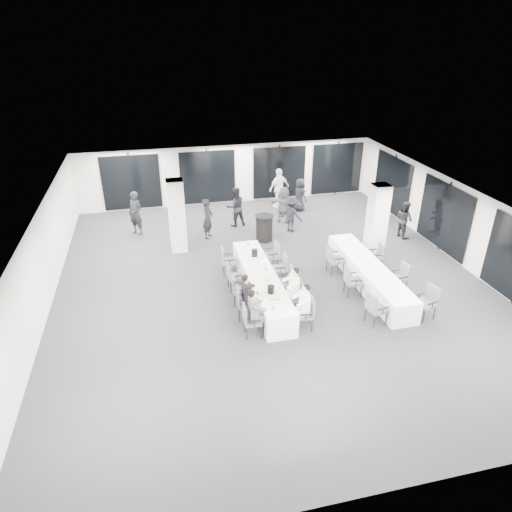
{
  "coord_description": "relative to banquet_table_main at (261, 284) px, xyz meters",
  "views": [
    {
      "loc": [
        -3.52,
        -12.87,
        7.73
      ],
      "look_at": [
        -0.57,
        -0.2,
        1.15
      ],
      "focal_mm": 32.0,
      "sensor_mm": 36.0,
      "label": 1
    }
  ],
  "objects": [
    {
      "name": "room",
      "position": [
        1.38,
        1.79,
        1.01
      ],
      "size": [
        14.04,
        16.04,
        2.84
      ],
      "color": "#232328",
      "rests_on": "ground"
    },
    {
      "name": "column_left",
      "position": [
        -2.3,
        3.88,
        1.02
      ],
      "size": [
        0.6,
        0.6,
        2.8
      ],
      "primitive_type": "cube",
      "color": "silver",
      "rests_on": "floor"
    },
    {
      "name": "column_right",
      "position": [
        4.7,
        1.68,
        1.02
      ],
      "size": [
        0.6,
        0.6,
        2.8
      ],
      "primitive_type": "cube",
      "color": "silver",
      "rests_on": "floor"
    },
    {
      "name": "banquet_table_main",
      "position": [
        0.0,
        0.0,
        0.0
      ],
      "size": [
        0.9,
        5.0,
        0.75
      ],
      "primitive_type": "cube",
      "color": "white",
      "rests_on": "floor"
    },
    {
      "name": "banquet_table_side",
      "position": [
        3.59,
        -0.22,
        0.0
      ],
      "size": [
        0.9,
        5.0,
        0.75
      ],
      "primitive_type": "cube",
      "color": "white",
      "rests_on": "floor"
    },
    {
      "name": "cocktail_table",
      "position": [
        1.1,
        4.03,
        0.16
      ],
      "size": [
        0.76,
        0.76,
        1.05
      ],
      "color": "black",
      "rests_on": "floor"
    },
    {
      "name": "chair_main_left_near",
      "position": [
        -0.83,
        -2.04,
        0.18
      ],
      "size": [
        0.51,
        0.56,
        0.97
      ],
      "rotation": [
        0.0,
        0.0,
        -1.61
      ],
      "color": "#4E5155",
      "rests_on": "floor"
    },
    {
      "name": "chair_main_left_second",
      "position": [
        -0.84,
        -1.16,
        0.19
      ],
      "size": [
        0.56,
        0.61,
        1.0
      ],
      "rotation": [
        0.0,
        0.0,
        -1.69
      ],
      "color": "#4E5155",
      "rests_on": "floor"
    },
    {
      "name": "chair_main_left_mid",
      "position": [
        -0.83,
        -0.35,
        0.17
      ],
      "size": [
        0.55,
        0.59,
        0.95
      ],
      "rotation": [
        0.0,
        0.0,
        -1.73
      ],
      "color": "#4E5155",
      "rests_on": "floor"
    },
    {
      "name": "chair_main_left_fourth",
      "position": [
        -0.83,
        0.5,
        0.17
      ],
      "size": [
        0.5,
        0.56,
        0.95
      ],
      "rotation": [
        0.0,
        0.0,
        -1.53
      ],
      "color": "#4E5155",
      "rests_on": "floor"
    },
    {
      "name": "chair_main_left_far",
      "position": [
        -0.84,
        1.61,
        0.19
      ],
      "size": [
        0.55,
        0.59,
        0.98
      ],
      "rotation": [
        0.0,
        0.0,
        -1.68
      ],
      "color": "#4E5155",
      "rests_on": "floor"
    },
    {
      "name": "chair_main_right_near",
      "position": [
        0.83,
        -2.07,
        0.16
      ],
      "size": [
        0.55,
        0.59,
        0.94
      ],
      "rotation": [
        0.0,
        0.0,
        1.39
      ],
      "color": "#4E5155",
      "rests_on": "floor"
    },
    {
      "name": "chair_main_right_second",
      "position": [
        0.83,
        -1.06,
        0.15
      ],
      "size": [
        0.55,
        0.58,
        0.92
      ],
      "rotation": [
        0.0,
        0.0,
        1.8
      ],
      "color": "#4E5155",
      "rests_on": "floor"
    },
    {
      "name": "chair_main_right_mid",
      "position": [
        0.84,
        -0.2,
        0.18
      ],
      "size": [
        0.51,
        0.57,
        0.97
      ],
      "rotation": [
        0.0,
        0.0,
        1.62
      ],
      "color": "#4E5155",
      "rests_on": "floor"
    },
    {
      "name": "chair_main_right_fourth",
      "position": [
        0.84,
        0.68,
        0.19
      ],
      "size": [
        0.52,
        0.58,
        0.99
      ],
      "rotation": [
        0.0,
        0.0,
        1.52
      ],
      "color": "#4E5155",
      "rests_on": "floor"
    },
    {
      "name": "chair_main_right_far",
      "position": [
        0.84,
        1.71,
        0.19
      ],
      "size": [
        0.54,
        0.59,
        0.98
      ],
      "rotation": [
        0.0,
        0.0,
        1.66
      ],
      "color": "#4E5155",
      "rests_on": "floor"
    },
    {
      "name": "chair_side_left_near",
      "position": [
        2.76,
        -2.32,
        0.2
      ],
      "size": [
        0.59,
        0.63,
        1.01
      ],
      "rotation": [
        0.0,
        0.0,
        -1.39
      ],
      "color": "#4E5155",
      "rests_on": "floor"
    },
    {
      "name": "chair_side_left_mid",
      "position": [
        2.76,
        -0.65,
        0.19
      ],
      "size": [
        0.54,
        0.59,
        0.99
      ],
      "rotation": [
        0.0,
        0.0,
        -1.67
      ],
      "color": "#4E5155",
      "rests_on": "floor"
    },
    {
      "name": "chair_side_left_far",
      "position": [
        2.75,
        0.82,
        0.22
      ],
      "size": [
        0.54,
        0.6,
        1.03
      ],
      "rotation": [
        0.0,
        0.0,
        -1.53
      ],
      "color": "#4E5155",
      "rests_on": "floor"
    },
    {
      "name": "chair_side_right_near",
      "position": [
        4.43,
        -2.34,
        0.21
      ],
      "size": [
        0.62,
        0.65,
        1.02
      ],
      "rotation": [
        0.0,
        0.0,
        1.81
      ],
      "color": "#4E5155",
      "rests_on": "floor"
    },
    {
      "name": "chair_side_right_mid",
      "position": [
        4.43,
        -0.78,
        0.17
      ],
      "size": [
        0.53,
        0.57,
        0.96
      ],
      "rotation": [
        0.0,
        0.0,
        1.67
      ],
      "color": "#4E5155",
      "rests_on": "floor"
    },
    {
      "name": "chair_side_right_far",
      "position": [
        4.42,
        0.87,
        0.14
      ],
      "size": [
        0.48,
        0.53,
        0.9
      ],
      "rotation": [
        0.0,
        0.0,
        1.52
      ],
      "color": "#4E5155",
      "rests_on": "floor"
    },
    {
      "name": "seated_guest_a",
      "position": [
        -0.67,
        -2.04,
        0.44
      ],
      "size": [
        0.5,
        0.38,
        1.44
      ],
      "rotation": [
        0.0,
        0.0,
        -1.57
      ],
      "color": "#4F5155",
      "rests_on": "floor"
    },
    {
      "name": "seated_guest_b",
      "position": [
        -0.67,
        -1.17,
        0.44
      ],
      "size": [
        0.5,
        0.38,
        1.44
      ],
      "rotation": [
        0.0,
        0.0,
        -1.57
      ],
      "color": "black",
      "rests_on": "floor"
    },
    {
      "name": "seated_guest_c",
      "position": [
        0.67,
        -2.06,
        0.44
      ],
      "size": [
        0.5,
        0.38,
        1.44
      ],
      "rotation": [
        0.0,
        0.0,
        1.57
      ],
      "color": "white",
      "rests_on": "floor"
    },
    {
      "name": "seated_guest_d",
      "position": [
        0.67,
        -1.08,
        0.44
      ],
      "size": [
        0.5,
        0.38,
        1.44
      ],
      "rotation": [
        0.0,
        0.0,
        1.57
      ],
      "color": "white",
      "rests_on": "floor"
    },
    {
      "name": "standing_guest_a",
      "position": [
        -1.05,
        4.78,
        0.56
      ],
      "size": [
        0.8,
        0.86,
        1.87
      ],
      "primitive_type": "imported",
      "rotation": [
        0.0,
        0.0,
        1.1
      ],
      "color": "black",
      "rests_on": "floor"
    },
    {
      "name": "standing_guest_b",
      "position": [
        0.27,
        5.76,
        0.59
      ],
      "size": [
        1.02,
        0.72,
        1.94
      ],
      "primitive_type": "imported",
      "rotation": [
        0.0,
        0.0,
        3.31
      ],
      "color": "black",
      "rests_on": "floor"
    },
    {
      "name": "standing_guest_c",
      "position": [
        2.42,
        4.63,
        0.47
      ],
      "size": [
        1.16,
        1.18,
        1.7
      ],
      "primitive_type": "imported",
      "rotation": [
        0.0,
        0.0,
        2.34
      ],
      "color": "black",
      "rests_on": "floor"
    },
    {
      "name": "standing_guest_d",
      "position": [
        2.7,
        7.53,
        0.68
      ],
      "size": [
        1.41,
        1.11,
        2.11
      ],
      "primitive_type": "imported",
      "rotation": [
        0.0,
        0.0,
        3.52
      ],
      "color": "white",
      "rests_on": "floor"
    },
    {
      "name": "standing_guest_e",
      "position": [
        3.51,
        6.87,
        0.49
      ],
      "size": [
        0.79,
        0.96,
        1.72
      ],
      "primitive_type": "imported",
      "rotation": [
        0.0,
        0.0,
        1.96
      ],
      "color": "black",
      "rests_on": "floor"
    },
    {
      "name": "standing_guest_f",
      "position": [
        2.38,
        5.66,
        0.54
      ],
      "size": [
        1.74,
        1.49,
        1.83
      ],
      "primitive_type": "imported",
      "rotation": [
        0.0,
        0.0,
        2.53
      ],
      "color": "#4F5155",
      "rests_on": "floor"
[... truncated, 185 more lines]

